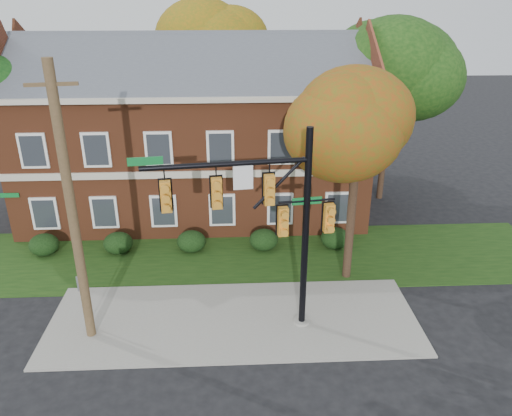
{
  "coord_description": "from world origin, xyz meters",
  "views": [
    {
      "loc": [
        0.06,
        -14.85,
        11.62
      ],
      "look_at": [
        0.95,
        3.0,
        3.83
      ],
      "focal_mm": 35.0,
      "sensor_mm": 36.0,
      "label": 1
    }
  ],
  "objects_px": {
    "hedge_far_right": "(335,238)",
    "utility_pole": "(72,211)",
    "hedge_center": "(191,241)",
    "hedge_right": "(264,240)",
    "tree_far_rear": "(219,37)",
    "tree_near_right": "(365,130)",
    "sign_post": "(83,294)",
    "apartment_building": "(194,124)",
    "hedge_far_left": "(44,245)",
    "tree_right_rear": "(400,61)",
    "hedge_left": "(118,243)",
    "traffic_signal": "(267,213)"
  },
  "relations": [
    {
      "from": "hedge_right",
      "to": "tree_far_rear",
      "type": "distance_m",
      "value": 15.66
    },
    {
      "from": "hedge_far_left",
      "to": "hedge_center",
      "type": "height_order",
      "value": "same"
    },
    {
      "from": "hedge_left",
      "to": "tree_near_right",
      "type": "relative_size",
      "value": 0.16
    },
    {
      "from": "hedge_left",
      "to": "hedge_right",
      "type": "xyz_separation_m",
      "value": [
        7.0,
        0.0,
        0.0
      ]
    },
    {
      "from": "hedge_center",
      "to": "tree_right_rear",
      "type": "distance_m",
      "value": 14.94
    },
    {
      "from": "hedge_right",
      "to": "tree_near_right",
      "type": "bearing_deg",
      "value": -37.28
    },
    {
      "from": "hedge_left",
      "to": "tree_right_rear",
      "type": "distance_m",
      "value": 17.74
    },
    {
      "from": "hedge_center",
      "to": "utility_pole",
      "type": "xyz_separation_m",
      "value": [
        -3.23,
        -6.36,
        4.48
      ]
    },
    {
      "from": "tree_near_right",
      "to": "sign_post",
      "type": "xyz_separation_m",
      "value": [
        -10.72,
        -3.02,
        -5.17
      ]
    },
    {
      "from": "hedge_left",
      "to": "tree_right_rear",
      "type": "height_order",
      "value": "tree_right_rear"
    },
    {
      "from": "hedge_left",
      "to": "hedge_right",
      "type": "relative_size",
      "value": 1.0
    },
    {
      "from": "tree_right_rear",
      "to": "utility_pole",
      "type": "relative_size",
      "value": 1.08
    },
    {
      "from": "hedge_center",
      "to": "tree_far_rear",
      "type": "relative_size",
      "value": 0.12
    },
    {
      "from": "hedge_right",
      "to": "tree_near_right",
      "type": "height_order",
      "value": "tree_near_right"
    },
    {
      "from": "hedge_far_right",
      "to": "tree_near_right",
      "type": "bearing_deg",
      "value": -85.48
    },
    {
      "from": "hedge_far_left",
      "to": "tree_near_right",
      "type": "bearing_deg",
      "value": -11.27
    },
    {
      "from": "utility_pole",
      "to": "sign_post",
      "type": "xyz_separation_m",
      "value": [
        -0.27,
        0.51,
        -3.51
      ]
    },
    {
      "from": "hedge_center",
      "to": "hedge_far_left",
      "type": "bearing_deg",
      "value": 180.0
    },
    {
      "from": "apartment_building",
      "to": "traffic_signal",
      "type": "relative_size",
      "value": 2.46
    },
    {
      "from": "hedge_center",
      "to": "tree_right_rear",
      "type": "height_order",
      "value": "tree_right_rear"
    },
    {
      "from": "hedge_far_right",
      "to": "hedge_far_left",
      "type": "bearing_deg",
      "value": 180.0
    },
    {
      "from": "traffic_signal",
      "to": "hedge_far_right",
      "type": "bearing_deg",
      "value": 51.31
    },
    {
      "from": "hedge_center",
      "to": "hedge_far_right",
      "type": "relative_size",
      "value": 1.0
    },
    {
      "from": "apartment_building",
      "to": "hedge_center",
      "type": "relative_size",
      "value": 13.43
    },
    {
      "from": "utility_pole",
      "to": "tree_far_rear",
      "type": "bearing_deg",
      "value": 68.36
    },
    {
      "from": "apartment_building",
      "to": "utility_pole",
      "type": "bearing_deg",
      "value": -105.53
    },
    {
      "from": "hedge_left",
      "to": "utility_pole",
      "type": "height_order",
      "value": "utility_pole"
    },
    {
      "from": "tree_far_rear",
      "to": "traffic_signal",
      "type": "distance_m",
      "value": 19.82
    },
    {
      "from": "hedge_far_right",
      "to": "tree_far_rear",
      "type": "height_order",
      "value": "tree_far_rear"
    },
    {
      "from": "apartment_building",
      "to": "tree_right_rear",
      "type": "bearing_deg",
      "value": 4.33
    },
    {
      "from": "hedge_left",
      "to": "tree_right_rear",
      "type": "relative_size",
      "value": 0.13
    },
    {
      "from": "tree_right_rear",
      "to": "hedge_center",
      "type": "bearing_deg",
      "value": -151.63
    },
    {
      "from": "hedge_center",
      "to": "hedge_far_right",
      "type": "xyz_separation_m",
      "value": [
        7.0,
        0.0,
        0.0
      ]
    },
    {
      "from": "tree_near_right",
      "to": "tree_far_rear",
      "type": "distance_m",
      "value": 17.12
    },
    {
      "from": "hedge_far_left",
      "to": "sign_post",
      "type": "relative_size",
      "value": 0.64
    },
    {
      "from": "hedge_center",
      "to": "sign_post",
      "type": "xyz_separation_m",
      "value": [
        -3.5,
        -5.85,
        0.97
      ]
    },
    {
      "from": "hedge_center",
      "to": "tree_near_right",
      "type": "height_order",
      "value": "tree_near_right"
    },
    {
      "from": "hedge_far_left",
      "to": "tree_far_rear",
      "type": "distance_m",
      "value": 17.61
    },
    {
      "from": "utility_pole",
      "to": "hedge_far_right",
      "type": "bearing_deg",
      "value": 23.47
    },
    {
      "from": "apartment_building",
      "to": "hedge_far_right",
      "type": "distance_m",
      "value": 9.82
    },
    {
      "from": "hedge_center",
      "to": "hedge_far_right",
      "type": "distance_m",
      "value": 7.0
    },
    {
      "from": "tree_far_rear",
      "to": "sign_post",
      "type": "xyz_separation_m",
      "value": [
        -4.84,
        -18.95,
        -7.35
      ]
    },
    {
      "from": "hedge_far_left",
      "to": "utility_pole",
      "type": "height_order",
      "value": "utility_pole"
    },
    {
      "from": "tree_near_right",
      "to": "tree_far_rear",
      "type": "bearing_deg",
      "value": 110.27
    },
    {
      "from": "hedge_left",
      "to": "tree_right_rear",
      "type": "xyz_separation_m",
      "value": [
        14.81,
        6.11,
        7.6
      ]
    },
    {
      "from": "sign_post",
      "to": "apartment_building",
      "type": "bearing_deg",
      "value": 88.67
    },
    {
      "from": "hedge_far_left",
      "to": "hedge_right",
      "type": "relative_size",
      "value": 1.0
    },
    {
      "from": "hedge_far_right",
      "to": "utility_pole",
      "type": "bearing_deg",
      "value": -148.11
    },
    {
      "from": "hedge_far_left",
      "to": "utility_pole",
      "type": "relative_size",
      "value": 0.14
    },
    {
      "from": "utility_pole",
      "to": "sign_post",
      "type": "relative_size",
      "value": 4.48
    }
  ]
}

